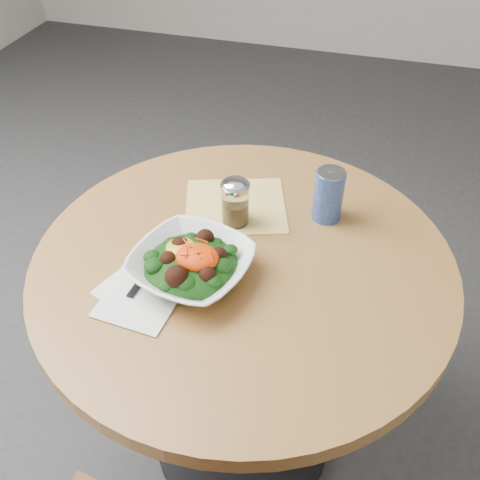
{
  "coord_description": "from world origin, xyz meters",
  "views": [
    {
      "loc": [
        0.22,
        -0.8,
        1.53
      ],
      "look_at": [
        -0.0,
        -0.02,
        0.81
      ],
      "focal_mm": 40.0,
      "sensor_mm": 36.0,
      "label": 1
    }
  ],
  "objects": [
    {
      "name": "beverage_can",
      "position": [
        0.15,
        0.18,
        0.81
      ],
      "size": [
        0.07,
        0.07,
        0.13
      ],
      "color": "#0D2393",
      "rests_on": "table"
    },
    {
      "name": "fork",
      "position": [
        -0.17,
        -0.07,
        0.76
      ],
      "size": [
        0.04,
        0.2,
        0.0
      ],
      "color": "black",
      "rests_on": "table"
    },
    {
      "name": "cloth_napkin",
      "position": [
        -0.07,
        0.16,
        0.75
      ],
      "size": [
        0.29,
        0.28,
        0.0
      ],
      "primitive_type": "cube",
      "rotation": [
        0.0,
        0.0,
        0.32
      ],
      "color": "#E1AE0B",
      "rests_on": "table"
    },
    {
      "name": "paper_napkins",
      "position": [
        -0.17,
        -0.16,
        0.75
      ],
      "size": [
        0.18,
        0.2,
        0.0
      ],
      "color": "silver",
      "rests_on": "table"
    },
    {
      "name": "table",
      "position": [
        0.0,
        0.0,
        0.55
      ],
      "size": [
        0.9,
        0.9,
        0.75
      ],
      "color": "black",
      "rests_on": "ground"
    },
    {
      "name": "ground",
      "position": [
        0.0,
        0.0,
        0.0
      ],
      "size": [
        6.0,
        6.0,
        0.0
      ],
      "primitive_type": "plane",
      "color": "#2E2D30",
      "rests_on": "ground"
    },
    {
      "name": "spice_shaker",
      "position": [
        -0.05,
        0.11,
        0.81
      ],
      "size": [
        0.06,
        0.06,
        0.12
      ],
      "color": "silver",
      "rests_on": "table"
    },
    {
      "name": "salad_bowl",
      "position": [
        -0.08,
        -0.09,
        0.78
      ],
      "size": [
        0.28,
        0.28,
        0.09
      ],
      "color": "white",
      "rests_on": "table"
    }
  ]
}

